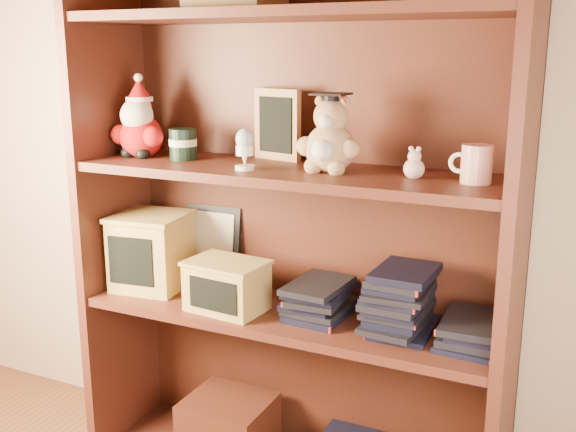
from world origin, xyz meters
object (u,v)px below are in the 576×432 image
at_px(grad_teddy_bear, 329,141).
at_px(teacher_mug, 476,164).
at_px(bookcase, 295,226).
at_px(treats_box, 152,250).

bearing_deg(grad_teddy_bear, teacher_mug, 0.97).
bearing_deg(grad_teddy_bear, bookcase, 154.93).
distance_m(grad_teddy_bear, teacher_mug, 0.36).
height_order(bookcase, teacher_mug, bookcase).
distance_m(bookcase, grad_teddy_bear, 0.28).
relative_size(bookcase, grad_teddy_bear, 7.83).
height_order(grad_teddy_bear, treats_box, grad_teddy_bear).
bearing_deg(teacher_mug, grad_teddy_bear, -179.03).
height_order(bookcase, treats_box, bookcase).
relative_size(bookcase, treats_box, 6.86).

